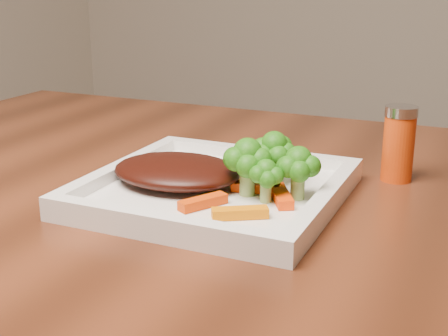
% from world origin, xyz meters
% --- Properties ---
extents(plate, '(0.27, 0.27, 0.01)m').
position_xyz_m(plate, '(-0.26, -0.17, 0.76)').
color(plate, white).
rests_on(plate, dining_table).
extents(steak, '(0.15, 0.12, 0.03)m').
position_xyz_m(steak, '(-0.31, -0.17, 0.78)').
color(steak, '#350D08').
rests_on(steak, plate).
extents(broccoli_0, '(0.06, 0.06, 0.07)m').
position_xyz_m(broccoli_0, '(-0.21, -0.13, 0.80)').
color(broccoli_0, '#287413').
rests_on(broccoli_0, plate).
extents(broccoli_1, '(0.06, 0.06, 0.06)m').
position_xyz_m(broccoli_1, '(-0.17, -0.17, 0.79)').
color(broccoli_1, '#166A11').
rests_on(broccoli_1, plate).
extents(broccoli_2, '(0.05, 0.05, 0.06)m').
position_xyz_m(broccoli_2, '(-0.19, -0.19, 0.79)').
color(broccoli_2, '#1C5B0F').
rests_on(broccoli_2, plate).
extents(broccoli_3, '(0.07, 0.07, 0.06)m').
position_xyz_m(broccoli_3, '(-0.22, -0.18, 0.79)').
color(broccoli_3, '#407A14').
rests_on(broccoli_3, plate).
extents(carrot_0, '(0.06, 0.04, 0.01)m').
position_xyz_m(carrot_0, '(-0.20, -0.24, 0.77)').
color(carrot_0, orange).
rests_on(carrot_0, plate).
extents(carrot_2, '(0.04, 0.05, 0.01)m').
position_xyz_m(carrot_2, '(-0.25, -0.23, 0.77)').
color(carrot_2, '#D73A03').
rests_on(carrot_2, plate).
extents(carrot_4, '(0.04, 0.06, 0.01)m').
position_xyz_m(carrot_4, '(-0.24, -0.11, 0.77)').
color(carrot_4, '#D25B03').
rests_on(carrot_4, plate).
extents(carrot_5, '(0.04, 0.06, 0.01)m').
position_xyz_m(carrot_5, '(-0.18, -0.18, 0.77)').
color(carrot_5, '#F23A03').
rests_on(carrot_5, plate).
extents(carrot_6, '(0.05, 0.02, 0.01)m').
position_xyz_m(carrot_6, '(-0.21, -0.17, 0.77)').
color(carrot_6, '#E83903').
rests_on(carrot_6, plate).
extents(spice_shaker, '(0.04, 0.04, 0.09)m').
position_xyz_m(spice_shaker, '(-0.09, -0.02, 0.80)').
color(spice_shaker, '#CC3C0B').
rests_on(spice_shaker, dining_table).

